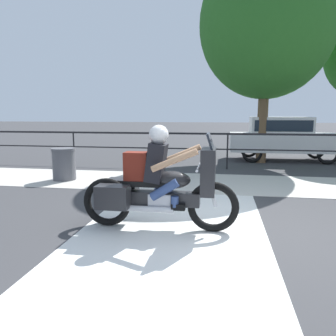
# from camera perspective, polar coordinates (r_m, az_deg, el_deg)

# --- Properties ---
(ground_plane) EXTENTS (120.00, 120.00, 0.00)m
(ground_plane) POSITION_cam_1_polar(r_m,az_deg,el_deg) (5.05, 10.96, -10.74)
(ground_plane) COLOR #38383A
(sidewalk_band) EXTENTS (44.00, 2.40, 0.01)m
(sidewalk_band) POSITION_cam_1_polar(r_m,az_deg,el_deg) (8.33, 10.38, -2.63)
(sidewalk_band) COLOR #B7B2A8
(sidewalk_band) RESTS_ON ground
(crosswalk_band) EXTENTS (2.74, 6.00, 0.01)m
(crosswalk_band) POSITION_cam_1_polar(r_m,az_deg,el_deg) (4.91, 0.66, -11.11)
(crosswalk_band) COLOR silver
(crosswalk_band) RESTS_ON ground
(fence_railing) EXTENTS (36.00, 0.05, 1.13)m
(fence_railing) POSITION_cam_1_polar(r_m,az_deg,el_deg) (10.36, 10.35, 4.70)
(fence_railing) COLOR black
(fence_railing) RESTS_ON ground
(motorcycle) EXTENTS (2.38, 0.76, 1.57)m
(motorcycle) POSITION_cam_1_polar(r_m,az_deg,el_deg) (4.88, -1.61, -2.76)
(motorcycle) COLOR black
(motorcycle) RESTS_ON ground
(parked_car) EXTENTS (4.05, 1.63, 1.60)m
(parked_car) POSITION_cam_1_polar(r_m,az_deg,el_deg) (12.78, 19.50, 5.31)
(parked_car) COLOR silver
(parked_car) RESTS_ON ground
(trash_bin) EXTENTS (0.62, 0.62, 0.84)m
(trash_bin) POSITION_cam_1_polar(r_m,az_deg,el_deg) (8.97, -17.66, 0.66)
(trash_bin) COLOR #515156
(trash_bin) RESTS_ON ground
(tree_behind_car) EXTENTS (4.51, 4.51, 7.17)m
(tree_behind_car) POSITION_cam_1_polar(r_m,az_deg,el_deg) (12.39, 16.86, 22.88)
(tree_behind_car) COLOR brown
(tree_behind_car) RESTS_ON ground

